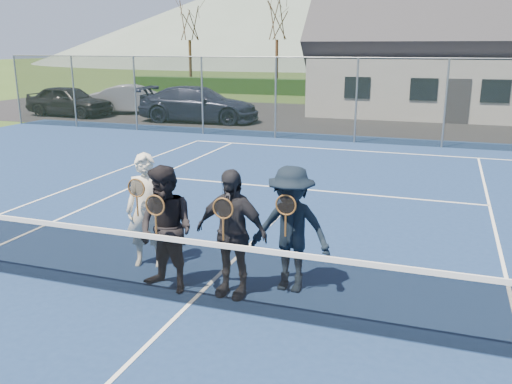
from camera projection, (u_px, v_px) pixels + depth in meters
ground at (377, 120)px, 25.51m from camera, size 220.00×220.00×0.00m
court_surface at (189, 305)px, 7.29m from camera, size 30.00×30.00×0.02m
tarmac_carpark at (295, 117)px, 26.79m from camera, size 40.00×12.00×0.01m
hedge_row at (400, 90)px, 36.31m from camera, size 40.00×1.20×1.10m
hill_west at (294, 15)px, 99.49m from camera, size 110.00×110.00×18.00m
car_a at (69, 101)px, 26.93m from camera, size 4.57×2.11×1.52m
car_b at (136, 99)px, 27.90m from camera, size 4.69×2.95×1.46m
car_c at (199, 104)px, 24.86m from camera, size 5.71×2.68×1.61m
court_markings at (189, 304)px, 7.29m from camera, size 11.03×23.83×0.01m
tennis_net at (188, 269)px, 7.15m from camera, size 11.68×0.08×1.10m
perimeter_fence at (356, 100)px, 19.20m from camera, size 30.07×0.07×3.02m
clubhouse at (474, 34)px, 26.84m from camera, size 15.60×8.20×7.70m
tree_a at (189, 13)px, 40.96m from camera, size 3.20×3.20×7.77m
tree_b at (277, 11)px, 38.72m from camera, size 3.20×3.20×7.77m
tree_c at (439, 8)px, 35.21m from camera, size 3.20×3.20×7.77m
player_a at (147, 211)px, 8.39m from camera, size 0.75×0.60×1.80m
player_b at (166, 230)px, 7.51m from camera, size 1.01×0.87×1.80m
player_c at (231, 233)px, 7.38m from camera, size 1.09×0.54×1.80m
player_d at (291, 229)px, 7.53m from camera, size 1.20×0.73×1.80m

